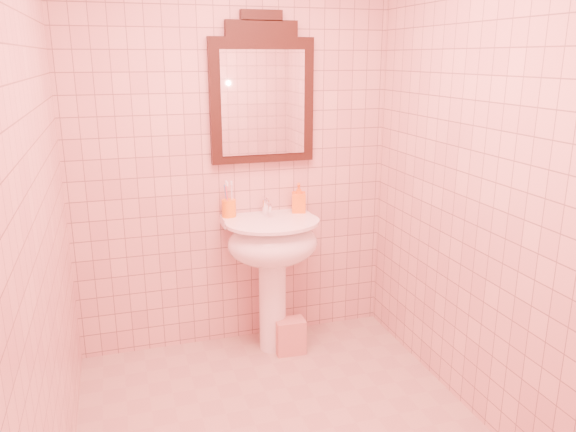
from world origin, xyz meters
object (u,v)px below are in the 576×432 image
object	(u,v)px
toothbrush_cup	(229,208)
towel	(290,336)
pedestal_sink	(272,252)
mirror	(262,94)
soap_dispenser	(299,198)

from	to	relation	value
toothbrush_cup	towel	size ratio (longest dim) A/B	0.90
pedestal_sink	mirror	distance (m)	0.96
soap_dispenser	mirror	bearing A→B (deg)	179.67
mirror	towel	distance (m)	1.52
toothbrush_cup	soap_dispenser	world-z (taller)	toothbrush_cup
pedestal_sink	mirror	world-z (taller)	mirror
mirror	toothbrush_cup	bearing A→B (deg)	-170.21
toothbrush_cup	mirror	bearing A→B (deg)	9.79
mirror	soap_dispenser	xyz separation A→B (m)	(0.21, -0.07, -0.65)
mirror	toothbrush_cup	size ratio (longest dim) A/B	4.44
towel	soap_dispenser	bearing A→B (deg)	59.87
mirror	soap_dispenser	size ratio (longest dim) A/B	4.74
soap_dispenser	towel	size ratio (longest dim) A/B	0.84
towel	mirror	bearing A→B (deg)	107.32
mirror	soap_dispenser	world-z (taller)	mirror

